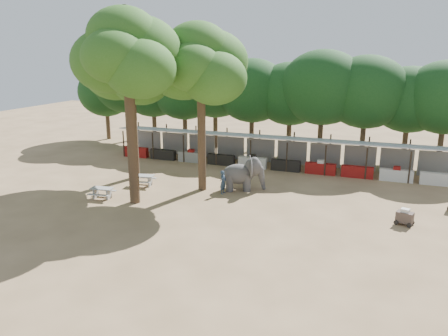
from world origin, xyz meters
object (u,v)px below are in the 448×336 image
(yard_tree_left, at_px, (130,69))
(yard_tree_center, at_px, (127,55))
(handler, at_px, (223,182))
(cart_front, at_px, (405,217))
(yard_tree_back, at_px, (200,65))
(picnic_table_near, at_px, (102,191))
(elephant, at_px, (243,174))
(picnic_table_far, at_px, (143,179))

(yard_tree_left, height_order, yard_tree_center, yard_tree_center)
(handler, relative_size, cart_front, 1.45)
(handler, bearing_deg, cart_front, -94.21)
(yard_tree_back, relative_size, picnic_table_near, 7.09)
(elephant, bearing_deg, yard_tree_left, 157.59)
(picnic_table_far, height_order, cart_front, cart_front)
(yard_tree_left, height_order, yard_tree_back, yard_tree_back)
(yard_tree_left, xyz_separation_m, cart_front, (19.30, -3.20, -7.73))
(handler, relative_size, picnic_table_near, 1.01)
(yard_tree_center, xyz_separation_m, elephant, (5.85, 4.76, -8.03))
(yard_tree_left, bearing_deg, picnic_table_near, -82.52)
(yard_tree_center, distance_m, picnic_table_near, 9.04)
(cart_front, bearing_deg, picnic_table_far, -166.99)
(yard_tree_center, height_order, cart_front, yard_tree_center)
(yard_tree_back, distance_m, elephant, 7.93)
(picnic_table_near, bearing_deg, cart_front, -0.78)
(yard_tree_left, distance_m, cart_front, 21.04)
(yard_tree_left, distance_m, yard_tree_back, 6.09)
(yard_tree_back, height_order, handler, yard_tree_back)
(yard_tree_back, relative_size, elephant, 3.58)
(yard_tree_left, bearing_deg, picnic_table_far, -46.50)
(elephant, height_order, picnic_table_far, elephant)
(handler, distance_m, picnic_table_near, 8.06)
(yard_tree_left, relative_size, elephant, 3.48)
(yard_tree_back, relative_size, cart_front, 10.16)
(elephant, distance_m, handler, 1.70)
(picnic_table_far, xyz_separation_m, cart_front, (17.53, -1.33, -0.04))
(yard_tree_back, xyz_separation_m, picnic_table_far, (-4.23, -0.87, -8.03))
(yard_tree_center, xyz_separation_m, handler, (4.83, 3.45, -8.40))
(yard_tree_center, bearing_deg, picnic_table_far, 111.39)
(elephant, height_order, handler, elephant)
(yard_tree_left, relative_size, picnic_table_near, 6.88)
(yard_tree_center, relative_size, elephant, 3.80)
(yard_tree_center, bearing_deg, picnic_table_near, -173.15)
(yard_tree_center, bearing_deg, handler, 35.50)
(picnic_table_near, relative_size, cart_front, 1.43)
(yard_tree_back, distance_m, handler, 7.97)
(picnic_table_near, bearing_deg, elephant, 24.53)
(yard_tree_back, bearing_deg, picnic_table_near, -141.13)
(handler, height_order, picnic_table_far, handler)
(handler, bearing_deg, picnic_table_far, 96.97)
(elephant, relative_size, picnic_table_near, 1.98)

